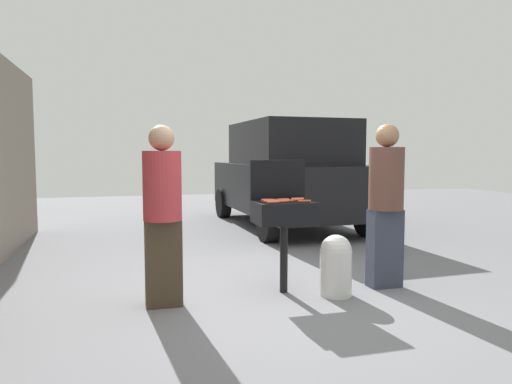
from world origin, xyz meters
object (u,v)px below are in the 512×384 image
Objects in this scene: hot_dog_1 at (267,200)px; person_left at (163,209)px; hot_dog_13 at (297,199)px; hot_dog_9 at (281,201)px; bbq_grill at (284,216)px; parked_minivan at (287,174)px; hot_dog_5 at (270,201)px; hot_dog_11 at (283,200)px; hot_dog_3 at (304,201)px; hot_dog_7 at (281,200)px; hot_dog_6 at (273,202)px; propane_tank at (336,264)px; person_right at (386,199)px; hot_dog_10 at (270,201)px; hot_dog_14 at (296,200)px; hot_dog_2 at (283,200)px; hot_dog_8 at (298,199)px; hot_dog_0 at (268,200)px; hot_dog_4 at (282,201)px; hot_dog_12 at (287,201)px.

hot_dog_1 is 1.07m from person_left.
hot_dog_9 is at bearing -147.09° from hot_dog_13.
parked_minivan is (1.51, 4.18, 0.23)m from bbq_grill.
hot_dog_5 and hot_dog_11 have the same top height.
hot_dog_3 is 0.26m from hot_dog_7.
hot_dog_5 is 0.09m from hot_dog_6.
person_right reaches higher than propane_tank.
hot_dog_10 and hot_dog_14 have the same top height.
hot_dog_6 is 0.43m from hot_dog_13.
parked_minivan is (1.55, 4.21, 0.08)m from hot_dog_9.
hot_dog_1 and hot_dog_7 have the same top height.
person_right is (1.09, -0.18, -0.01)m from hot_dog_2.
hot_dog_6 is 0.21× the size of propane_tank.
hot_dog_7 is at bearing 164.62° from hot_dog_14.
hot_dog_1 is at bearing 146.35° from hot_dog_9.
hot_dog_9 is (-0.04, -0.03, 0.16)m from bbq_grill.
hot_dog_1 is at bearing -171.89° from hot_dog_2.
person_left is (-1.69, 0.14, 0.59)m from propane_tank.
hot_dog_11 is at bearing -104.44° from hot_dog_2.
hot_dog_2 is 0.03× the size of parked_minivan.
hot_dog_14 is 0.08× the size of person_left.
person_right is (1.10, -0.10, 0.15)m from bbq_grill.
hot_dog_1 is at bearing 169.38° from hot_dog_14.
hot_dog_8 is 0.21× the size of propane_tank.
hot_dog_8 is (0.32, -0.01, 0.00)m from hot_dog_0.
hot_dog_4 is at bearing -118.92° from bbq_grill.
parked_minivan is at bearing 68.43° from hot_dog_5.
hot_dog_0 is at bearing 149.91° from bbq_grill.
hot_dog_9 and hot_dog_13 have the same top height.
bbq_grill is at bearing 13.71° from hot_dog_5.
person_left reaches higher than hot_dog_8.
hot_dog_14 is at bearing -115.62° from hot_dog_13.
hot_dog_6 and hot_dog_7 have the same top height.
hot_dog_3 is (0.16, -0.21, 0.00)m from hot_dog_2.
hot_dog_0 is 0.03m from hot_dog_1.
hot_dog_0 is 0.03× the size of parked_minivan.
hot_dog_3 is at bearing -41.92° from hot_dog_7.
hot_dog_12 is (0.16, -0.08, 0.00)m from hot_dog_10.
hot_dog_8 is (0.16, -0.00, 0.00)m from hot_dog_2.
person_right is (1.27, -0.15, -0.01)m from hot_dog_1.
hot_dog_6 and hot_dog_11 have the same top height.
hot_dog_10 reaches higher than propane_tank.
hot_dog_5 is at bearing 16.17° from person_left.
person_right is (1.26, 0.03, -0.01)m from hot_dog_6.
hot_dog_4 is 0.07× the size of person_right.
hot_dog_0 is at bearing 67.63° from hot_dog_1.
hot_dog_7 and hot_dog_14 have the same top height.
parked_minivan is (1.38, 4.18, 0.08)m from hot_dog_14.
hot_dog_4 is 1.00× the size of hot_dog_6.
hot_dog_6 is 0.16m from hot_dog_9.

